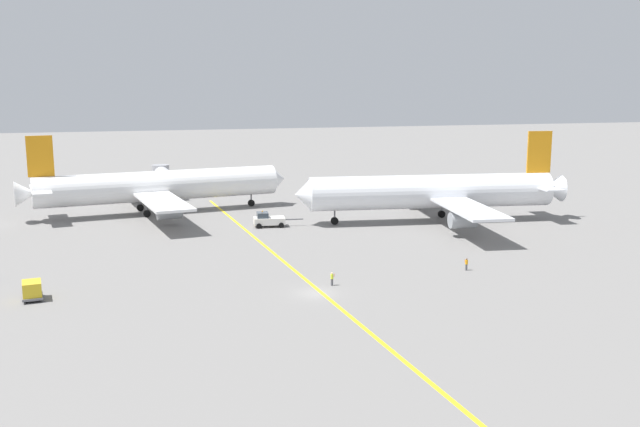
{
  "coord_description": "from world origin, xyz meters",
  "views": [
    {
      "loc": [
        -21.04,
        -76.95,
        24.08
      ],
      "look_at": [
        8.53,
        28.42,
        4.0
      ],
      "focal_mm": 40.02,
      "sensor_mm": 36.0,
      "label": 1
    }
  ],
  "objects_px": {
    "gse_container_dolly_flat": "(32,290)",
    "ground_crew_wing_walker_right": "(466,264)",
    "airliner_at_gate_left": "(158,187)",
    "airliner_being_pushed": "(433,192)",
    "pushback_tug": "(268,220)",
    "jet_bridge": "(164,176)",
    "ground_crew_ramp_agent_by_cones": "(332,279)"
  },
  "relations": [
    {
      "from": "airliner_at_gate_left",
      "to": "ground_crew_wing_walker_right",
      "type": "height_order",
      "value": "airliner_at_gate_left"
    },
    {
      "from": "gse_container_dolly_flat",
      "to": "jet_bridge",
      "type": "relative_size",
      "value": 0.21
    },
    {
      "from": "airliner_being_pushed",
      "to": "jet_bridge",
      "type": "distance_m",
      "value": 61.81
    },
    {
      "from": "airliner_being_pushed",
      "to": "jet_bridge",
      "type": "relative_size",
      "value": 2.96
    },
    {
      "from": "airliner_at_gate_left",
      "to": "ground_crew_ramp_agent_by_cones",
      "type": "bearing_deg",
      "value": -72.58
    },
    {
      "from": "airliner_being_pushed",
      "to": "gse_container_dolly_flat",
      "type": "xyz_separation_m",
      "value": [
        -62.83,
        -30.28,
        -4.1
      ]
    },
    {
      "from": "airliner_at_gate_left",
      "to": "gse_container_dolly_flat",
      "type": "height_order",
      "value": "airliner_at_gate_left"
    },
    {
      "from": "gse_container_dolly_flat",
      "to": "ground_crew_ramp_agent_by_cones",
      "type": "xyz_separation_m",
      "value": [
        34.18,
        -3.54,
        -0.32
      ]
    },
    {
      "from": "gse_container_dolly_flat",
      "to": "pushback_tug",
      "type": "bearing_deg",
      "value": 44.74
    },
    {
      "from": "airliner_being_pushed",
      "to": "airliner_at_gate_left",
      "type": "bearing_deg",
      "value": 154.71
    },
    {
      "from": "ground_crew_ramp_agent_by_cones",
      "to": "jet_bridge",
      "type": "relative_size",
      "value": 0.1
    },
    {
      "from": "airliner_at_gate_left",
      "to": "airliner_being_pushed",
      "type": "bearing_deg",
      "value": -25.29
    },
    {
      "from": "gse_container_dolly_flat",
      "to": "ground_crew_wing_walker_right",
      "type": "relative_size",
      "value": 2.13
    },
    {
      "from": "ground_crew_wing_walker_right",
      "to": "airliner_being_pushed",
      "type": "bearing_deg",
      "value": 72.97
    },
    {
      "from": "airliner_being_pushed",
      "to": "ground_crew_wing_walker_right",
      "type": "xyz_separation_m",
      "value": [
        -9.73,
        -31.78,
        -4.43
      ]
    },
    {
      "from": "airliner_at_gate_left",
      "to": "airliner_being_pushed",
      "type": "distance_m",
      "value": 50.98
    },
    {
      "from": "gse_container_dolly_flat",
      "to": "ground_crew_wing_walker_right",
      "type": "distance_m",
      "value": 53.12
    },
    {
      "from": "gse_container_dolly_flat",
      "to": "ground_crew_ramp_agent_by_cones",
      "type": "height_order",
      "value": "gse_container_dolly_flat"
    },
    {
      "from": "airliner_being_pushed",
      "to": "jet_bridge",
      "type": "xyz_separation_m",
      "value": [
        -43.61,
        43.79,
        -1.02
      ]
    },
    {
      "from": "ground_crew_wing_walker_right",
      "to": "pushback_tug",
      "type": "bearing_deg",
      "value": 118.53
    },
    {
      "from": "pushback_tug",
      "to": "airliner_at_gate_left",
      "type": "bearing_deg",
      "value": 133.17
    },
    {
      "from": "jet_bridge",
      "to": "pushback_tug",
      "type": "bearing_deg",
      "value": -69.93
    },
    {
      "from": "gse_container_dolly_flat",
      "to": "airliner_being_pushed",
      "type": "bearing_deg",
      "value": 25.73
    },
    {
      "from": "airliner_being_pushed",
      "to": "pushback_tug",
      "type": "bearing_deg",
      "value": 173.29
    },
    {
      "from": "jet_bridge",
      "to": "ground_crew_ramp_agent_by_cones",
      "type": "bearing_deg",
      "value": -79.09
    },
    {
      "from": "airliner_being_pushed",
      "to": "ground_crew_ramp_agent_by_cones",
      "type": "xyz_separation_m",
      "value": [
        -28.65,
        -33.81,
        -4.43
      ]
    },
    {
      "from": "airliner_being_pushed",
      "to": "pushback_tug",
      "type": "relative_size",
      "value": 5.69
    },
    {
      "from": "pushback_tug",
      "to": "airliner_being_pushed",
      "type": "bearing_deg",
      "value": -6.71
    },
    {
      "from": "pushback_tug",
      "to": "ground_crew_wing_walker_right",
      "type": "xyz_separation_m",
      "value": [
        19.12,
        -35.17,
        -0.34
      ]
    },
    {
      "from": "ground_crew_ramp_agent_by_cones",
      "to": "jet_bridge",
      "type": "bearing_deg",
      "value": 100.91
    },
    {
      "from": "pushback_tug",
      "to": "jet_bridge",
      "type": "xyz_separation_m",
      "value": [
        -14.76,
        40.4,
        3.08
      ]
    },
    {
      "from": "ground_crew_ramp_agent_by_cones",
      "to": "jet_bridge",
      "type": "distance_m",
      "value": 79.11
    }
  ]
}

